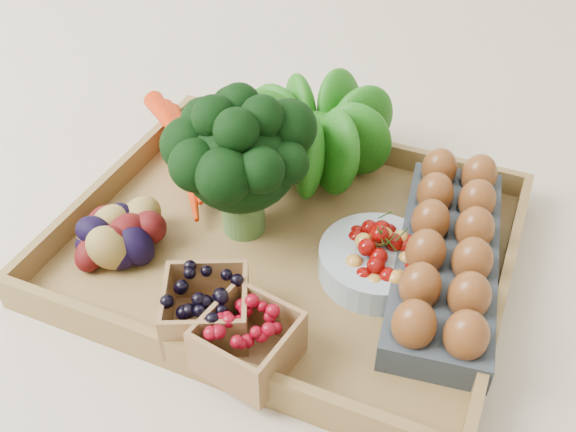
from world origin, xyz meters
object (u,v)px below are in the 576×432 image
at_px(broccoli, 242,185).
at_px(egg_carton, 446,261).
at_px(cherry_bowl, 377,262).
at_px(tray, 288,246).

height_order(broccoli, egg_carton, broccoli).
bearing_deg(broccoli, cherry_bowl, -3.43).
bearing_deg(broccoli, tray, -2.36).
bearing_deg(tray, cherry_bowl, -4.00).
distance_m(tray, cherry_bowl, 0.12).
bearing_deg(broccoli, egg_carton, 5.09).
height_order(tray, egg_carton, egg_carton).
distance_m(cherry_bowl, egg_carton, 0.08).
xyz_separation_m(broccoli, egg_carton, (0.26, 0.02, -0.05)).
xyz_separation_m(tray, broccoli, (-0.06, 0.00, 0.08)).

